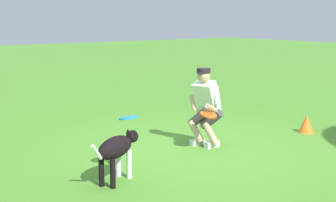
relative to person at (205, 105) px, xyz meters
name	(u,v)px	position (x,y,z in m)	size (l,w,h in m)	color
ground_plane	(194,150)	(0.29, 0.07, -0.70)	(60.00, 60.00, 0.00)	#53952F
person	(205,105)	(0.00, 0.00, 0.00)	(0.54, 0.68, 1.29)	silver
dog	(117,148)	(2.00, 0.57, -0.26)	(1.00, 0.59, 0.63)	black
frisbee_flying	(128,118)	(1.76, 0.46, 0.09)	(0.25, 0.25, 0.02)	#2297E4
frisbee_held	(208,115)	(0.21, 0.32, -0.09)	(0.26, 0.26, 0.02)	#EA521D
training_cone	(306,124)	(-2.11, 0.43, -0.54)	(0.29, 0.29, 0.32)	orange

